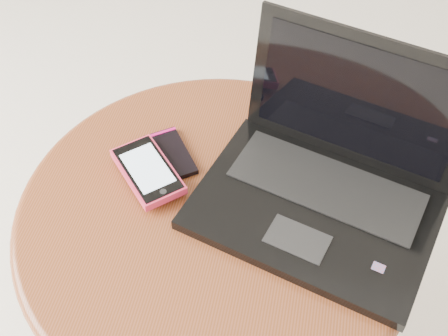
# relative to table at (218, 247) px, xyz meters

# --- Properties ---
(table) EXTENTS (0.60, 0.60, 0.47)m
(table) POSITION_rel_table_xyz_m (0.00, 0.00, 0.00)
(table) COLOR #5C2D11
(table) RESTS_ON ground
(laptop) EXTENTS (0.39, 0.35, 0.22)m
(laptop) POSITION_rel_table_xyz_m (0.15, 0.05, 0.14)
(laptop) COLOR black
(laptop) RESTS_ON table
(phone_black) EXTENTS (0.10, 0.11, 0.01)m
(phone_black) POSITION_rel_table_xyz_m (-0.09, 0.09, 0.11)
(phone_black) COLOR black
(phone_black) RESTS_ON table
(phone_pink) EXTENTS (0.14, 0.14, 0.02)m
(phone_pink) POSITION_rel_table_xyz_m (-0.11, 0.04, 0.12)
(phone_pink) COLOR #D52B4C
(phone_pink) RESTS_ON phone_black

